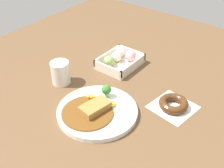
# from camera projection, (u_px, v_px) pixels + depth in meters

# --- Properties ---
(ground_plane) EXTENTS (1.60, 1.60, 0.00)m
(ground_plane) POSITION_uv_depth(u_px,v_px,m) (127.00, 97.00, 1.06)
(ground_plane) COLOR brown
(curry_plate) EXTENTS (0.28, 0.28, 0.07)m
(curry_plate) POSITION_uv_depth(u_px,v_px,m) (97.00, 110.00, 0.97)
(curry_plate) COLOR white
(curry_plate) RESTS_ON ground_plane
(donut_box) EXTENTS (0.18, 0.14, 0.06)m
(donut_box) POSITION_uv_depth(u_px,v_px,m) (120.00, 60.00, 1.22)
(donut_box) COLOR beige
(donut_box) RESTS_ON ground_plane
(chocolate_ring_donut) EXTENTS (0.16, 0.16, 0.03)m
(chocolate_ring_donut) POSITION_uv_depth(u_px,v_px,m) (173.00, 104.00, 1.00)
(chocolate_ring_donut) COLOR white
(chocolate_ring_donut) RESTS_ON ground_plane
(coffee_mug) EXTENTS (0.07, 0.07, 0.09)m
(coffee_mug) POSITION_uv_depth(u_px,v_px,m) (61.00, 73.00, 1.10)
(coffee_mug) COLOR silver
(coffee_mug) RESTS_ON ground_plane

